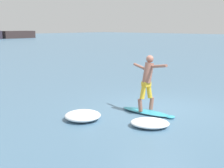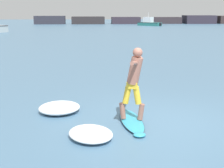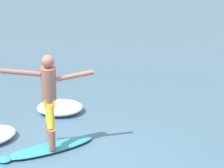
# 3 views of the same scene
# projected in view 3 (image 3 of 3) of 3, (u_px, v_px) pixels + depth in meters

# --- Properties ---
(ground_plane) EXTENTS (200.00, 200.00, 0.00)m
(ground_plane) POSITION_uv_depth(u_px,v_px,m) (66.00, 163.00, 6.74)
(ground_plane) COLOR slate
(surfboard) EXTENTS (0.63, 1.98, 0.23)m
(surfboard) POSITION_uv_depth(u_px,v_px,m) (50.00, 148.00, 7.25)
(surfboard) COLOR #35A5C1
(surfboard) RESTS_ON ground
(surfer) EXTENTS (0.71, 1.63, 1.81)m
(surfer) POSITION_uv_depth(u_px,v_px,m) (49.00, 93.00, 6.93)
(surfer) COLOR #9B6252
(surfer) RESTS_ON surfboard
(wave_foam_at_nose) EXTENTS (1.58, 1.57, 0.26)m
(wave_foam_at_nose) POSITION_uv_depth(u_px,v_px,m) (60.00, 107.00, 9.30)
(wave_foam_at_nose) COLOR white
(wave_foam_at_nose) RESTS_ON ground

